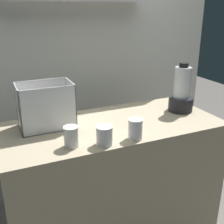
# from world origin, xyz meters

# --- Properties ---
(counter) EXTENTS (1.40, 0.64, 0.90)m
(counter) POSITION_xyz_m (0.00, 0.00, 0.45)
(counter) COLOR tan
(counter) RESTS_ON ground_plane
(back_wall_unit) EXTENTS (2.60, 0.24, 2.50)m
(back_wall_unit) POSITION_xyz_m (-0.00, 0.77, 1.26)
(back_wall_unit) COLOR silver
(back_wall_unit) RESTS_ON ground_plane
(carrot_display_bin) EXTENTS (0.33, 0.22, 0.28)m
(carrot_display_bin) POSITION_xyz_m (-0.39, 0.12, 0.99)
(carrot_display_bin) COLOR white
(carrot_display_bin) RESTS_ON counter
(blender_pitcher) EXTENTS (0.17, 0.17, 0.35)m
(blender_pitcher) POSITION_xyz_m (0.55, 0.02, 1.03)
(blender_pitcher) COLOR black
(blender_pitcher) RESTS_ON counter
(juice_cup_beet_far_left) EXTENTS (0.08, 0.08, 0.11)m
(juice_cup_beet_far_left) POSITION_xyz_m (-0.33, -0.20, 0.95)
(juice_cup_beet_far_left) COLOR white
(juice_cup_beet_far_left) RESTS_ON counter
(juice_cup_orange_left) EXTENTS (0.09, 0.09, 0.11)m
(juice_cup_orange_left) POSITION_xyz_m (-0.16, -0.25, 0.95)
(juice_cup_orange_left) COLOR white
(juice_cup_orange_left) RESTS_ON counter
(juice_cup_beet_middle) EXTENTS (0.09, 0.09, 0.12)m
(juice_cup_beet_middle) POSITION_xyz_m (0.03, -0.25, 0.95)
(juice_cup_beet_middle) COLOR white
(juice_cup_beet_middle) RESTS_ON counter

